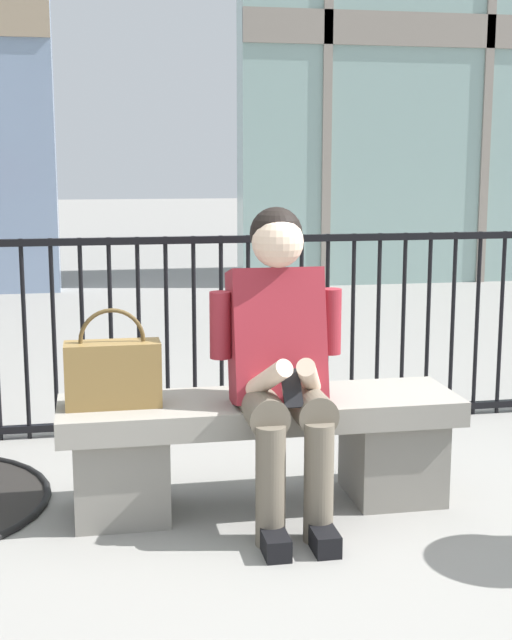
# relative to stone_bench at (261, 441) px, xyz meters

# --- Properties ---
(ground_plane) EXTENTS (60.00, 60.00, 0.00)m
(ground_plane) POSITION_rel_stone_bench_xyz_m (0.00, 0.00, -0.27)
(ground_plane) COLOR gray
(stone_bench) EXTENTS (1.60, 0.44, 0.45)m
(stone_bench) POSITION_rel_stone_bench_xyz_m (0.00, 0.00, 0.00)
(stone_bench) COLOR gray
(stone_bench) RESTS_ON ground
(seated_person_with_phone) EXTENTS (0.52, 0.66, 1.21)m
(seated_person_with_phone) POSITION_rel_stone_bench_xyz_m (0.05, -0.13, 0.38)
(seated_person_with_phone) COLOR #6B6051
(seated_person_with_phone) RESTS_ON ground
(handbag_on_bench) EXTENTS (0.37, 0.14, 0.38)m
(handbag_on_bench) POSITION_rel_stone_bench_xyz_m (-0.58, -0.01, 0.31)
(handbag_on_bench) COLOR olive
(handbag_on_bench) RESTS_ON stone_bench
(plaza_railing) EXTENTS (8.47, 0.04, 1.01)m
(plaza_railing) POSITION_rel_stone_bench_xyz_m (-0.00, 1.08, 0.24)
(plaza_railing) COLOR black
(plaza_railing) RESTS_ON ground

